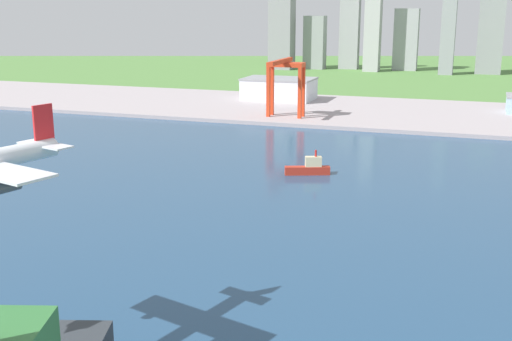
% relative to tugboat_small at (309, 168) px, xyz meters
% --- Properties ---
extents(ground_plane, '(2400.00, 2400.00, 0.00)m').
position_rel_tugboat_small_xyz_m(ground_plane, '(-13.12, -10.25, -3.11)').
color(ground_plane, '#51813E').
extents(water_bay, '(840.00, 360.00, 0.15)m').
position_rel_tugboat_small_xyz_m(water_bay, '(-13.12, -70.25, -3.04)').
color(water_bay, navy).
rests_on(water_bay, ground).
extents(industrial_pier, '(840.00, 140.00, 2.50)m').
position_rel_tugboat_small_xyz_m(industrial_pier, '(-13.12, 179.75, -1.86)').
color(industrial_pier, '#A3999B').
rests_on(industrial_pier, ground).
extents(tugboat_small, '(19.84, 10.61, 11.03)m').
position_rel_tugboat_small_xyz_m(tugboat_small, '(0.00, 0.00, 0.00)').
color(tugboat_small, '#B22D1E').
rests_on(tugboat_small, water_bay).
extents(port_crane_red, '(23.65, 42.69, 37.99)m').
position_rel_tugboat_small_xyz_m(port_crane_red, '(-51.01, 132.40, 26.76)').
color(port_crane_red, red).
rests_on(port_crane_red, industrial_pier).
extents(warehouse_main, '(54.02, 35.62, 16.82)m').
position_rel_tugboat_small_xyz_m(warehouse_main, '(-79.04, 210.44, 7.82)').
color(warehouse_main, silver).
rests_on(warehouse_main, industrial_pier).
extents(distant_skyline, '(389.07, 72.72, 134.11)m').
position_rel_tugboat_small_xyz_m(distant_skyline, '(7.42, 506.70, 46.55)').
color(distant_skyline, gray).
rests_on(distant_skyline, ground).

